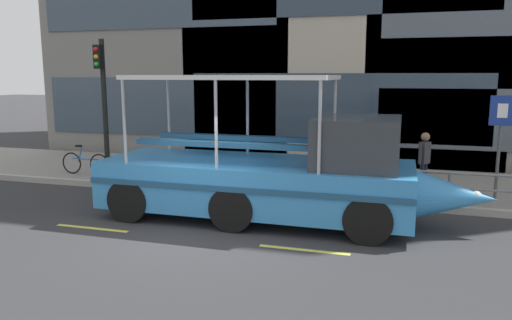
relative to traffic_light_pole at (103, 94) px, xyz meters
The scene contains 10 objects.
ground_plane 6.85m from the traffic_light_pole, 38.75° to the right, with size 120.00×120.00×0.00m, color #333335.
sidewalk 5.82m from the traffic_light_pole, 18.96° to the left, with size 32.00×4.80×0.18m, color gray.
curb_edge 5.63m from the traffic_light_pole, ahead, with size 32.00×0.18×0.18m, color #B2ADA3.
lane_centreline 7.13m from the traffic_light_pole, 41.93° to the right, with size 25.80×0.12×0.01m.
curb_guardrail 6.68m from the traffic_light_pole, ahead, with size 11.73×0.09×0.80m.
traffic_light_pole is the anchor object (origin of this frame).
parking_sign 11.45m from the traffic_light_pole, ahead, with size 0.60×0.12×2.68m.
leaned_bicycle 2.34m from the traffic_light_pole, behind, with size 1.74×0.46×0.96m.
duck_tour_boat 6.96m from the traffic_light_pole, 22.05° to the right, with size 9.03×2.60×3.37m.
pedestrian_near_bow 9.76m from the traffic_light_pole, ahead, with size 0.32×0.42×1.67m.
Camera 1 is at (4.12, -9.49, 3.38)m, focal length 34.45 mm.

